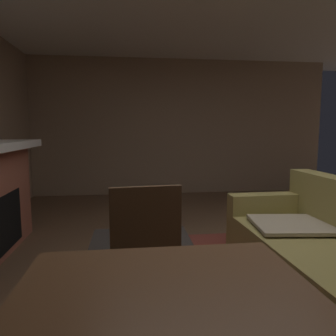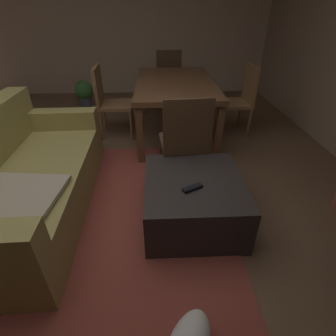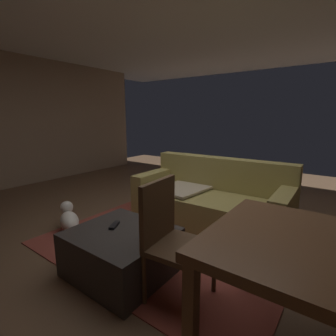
% 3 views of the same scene
% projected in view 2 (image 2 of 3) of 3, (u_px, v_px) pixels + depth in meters
% --- Properties ---
extents(floor, '(9.41, 9.41, 0.00)m').
position_uv_depth(floor, '(96.00, 219.00, 2.24)').
color(floor, brown).
extents(wall_right_window_side, '(0.12, 6.00, 2.60)m').
position_uv_depth(wall_right_window_side, '(125.00, 23.00, 4.85)').
color(wall_right_window_side, '#C4AA91').
rests_on(wall_right_window_side, ground).
extents(area_rug, '(2.60, 2.00, 0.01)m').
position_uv_depth(area_rug, '(113.00, 220.00, 2.22)').
color(area_rug, brown).
rests_on(area_rug, ground).
extents(couch, '(1.96, 0.93, 0.86)m').
position_uv_depth(couch, '(23.00, 182.00, 2.17)').
color(couch, '#9E8E4C').
rests_on(couch, ground).
extents(ottoman_coffee_table, '(0.85, 0.78, 0.40)m').
position_uv_depth(ottoman_coffee_table, '(193.00, 200.00, 2.14)').
color(ottoman_coffee_table, '#2D2826').
rests_on(ottoman_coffee_table, ground).
extents(tv_remote, '(0.12, 0.16, 0.02)m').
position_uv_depth(tv_remote, '(192.00, 188.00, 1.92)').
color(tv_remote, black).
rests_on(tv_remote, ottoman_coffee_table).
extents(dining_table, '(1.73, 1.01, 0.74)m').
position_uv_depth(dining_table, '(175.00, 87.00, 3.39)').
color(dining_table, brown).
rests_on(dining_table, ground).
extents(dining_chair_west, '(0.48, 0.48, 0.93)m').
position_uv_depth(dining_chair_west, '(185.00, 138.00, 2.41)').
color(dining_chair_west, '#513823').
rests_on(dining_chair_west, ground).
extents(dining_chair_south, '(0.45, 0.45, 0.93)m').
position_uv_depth(dining_chair_south, '(240.00, 96.00, 3.50)').
color(dining_chair_south, brown).
rests_on(dining_chair_south, ground).
extents(dining_chair_north, '(0.45, 0.45, 0.93)m').
position_uv_depth(dining_chair_north, '(108.00, 98.00, 3.43)').
color(dining_chair_north, brown).
rests_on(dining_chair_north, ground).
extents(dining_chair_east, '(0.47, 0.47, 0.93)m').
position_uv_depth(dining_chair_east, '(170.00, 76.00, 4.53)').
color(dining_chair_east, '#513823').
rests_on(dining_chair_east, ground).
extents(potted_plant, '(0.31, 0.31, 0.47)m').
position_uv_depth(potted_plant, '(84.00, 93.00, 4.57)').
color(potted_plant, '#474C51').
rests_on(potted_plant, ground).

